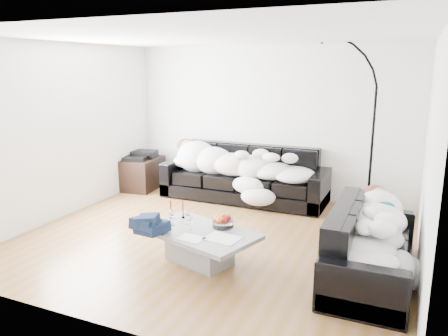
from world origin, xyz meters
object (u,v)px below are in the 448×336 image
at_px(wine_glass_c, 191,223).
at_px(sleeper_right, 373,223).
at_px(sofa_back, 244,174).
at_px(av_cabinet, 142,173).
at_px(candle_left, 171,209).
at_px(coffee_table, 199,246).
at_px(sofa_right, 372,243).
at_px(wine_glass_a, 188,218).
at_px(floor_lamp, 373,138).
at_px(shoes, 345,247).
at_px(wine_glass_b, 172,218).
at_px(stereo, 141,155).
at_px(fruit_bowl, 223,221).
at_px(candle_right, 183,210).
at_px(sleeper_back, 243,163).

bearing_deg(wine_glass_c, sleeper_right, 11.54).
relative_size(sofa_back, av_cabinet, 3.35).
bearing_deg(sofa_back, candle_left, -92.54).
relative_size(coffee_table, wine_glass_c, 8.39).
xyz_separation_m(sofa_right, wine_glass_a, (-2.08, -0.27, 0.08)).
xyz_separation_m(coffee_table, floor_lamp, (1.62, 2.57, 1.01)).
bearing_deg(shoes, floor_lamp, 81.84).
height_order(candle_left, shoes, candle_left).
height_order(coffee_table, av_cabinet, av_cabinet).
bearing_deg(wine_glass_a, av_cabinet, 133.95).
xyz_separation_m(wine_glass_b, wine_glass_c, (0.28, -0.04, -0.01)).
bearing_deg(sleeper_right, wine_glass_a, 97.49).
height_order(sofa_right, coffee_table, sofa_right).
height_order(wine_glass_c, stereo, stereo).
height_order(sofa_back, candle_left, sofa_back).
bearing_deg(sleeper_right, sofa_right, 0.00).
relative_size(fruit_bowl, candle_right, 1.20).
bearing_deg(sofa_back, coffee_table, -80.56).
height_order(wine_glass_b, floor_lamp, floor_lamp).
relative_size(stereo, floor_lamp, 0.18).
bearing_deg(sofa_right, fruit_bowl, 96.24).
bearing_deg(candle_right, shoes, 19.82).
relative_size(wine_glass_a, av_cabinet, 0.20).
height_order(sofa_back, sleeper_right, sofa_back).
bearing_deg(candle_right, coffee_table, -39.25).
height_order(sleeper_right, fruit_bowl, sleeper_right).
height_order(wine_glass_c, av_cabinet, av_cabinet).
relative_size(sleeper_back, wine_glass_b, 12.91).
relative_size(wine_glass_a, wine_glass_b, 0.92).
relative_size(sofa_right, shoes, 4.39).
relative_size(sleeper_back, wine_glass_c, 14.98).
distance_m(av_cabinet, stereo, 0.35).
bearing_deg(wine_glass_a, sleeper_right, 7.49).
bearing_deg(wine_glass_c, av_cabinet, 133.71).
bearing_deg(floor_lamp, sofa_right, -87.78).
bearing_deg(fruit_bowl, wine_glass_c, -144.57).
relative_size(coffee_table, av_cabinet, 1.59).
bearing_deg(floor_lamp, wine_glass_a, -131.24).
bearing_deg(sofa_right, wine_glass_c, 101.54).
bearing_deg(sleeper_right, coffee_table, 102.13).
height_order(sleeper_right, av_cabinet, sleeper_right).
relative_size(wine_glass_a, candle_right, 0.80).
distance_m(wine_glass_b, floor_lamp, 3.31).
bearing_deg(fruit_bowl, wine_glass_a, -167.59).
height_order(fruit_bowl, floor_lamp, floor_lamp).
distance_m(coffee_table, wine_glass_b, 0.48).
bearing_deg(stereo, shoes, -33.65).
relative_size(sofa_right, wine_glass_b, 10.53).
distance_m(sleeper_right, shoes, 0.90).
bearing_deg(wine_glass_a, fruit_bowl, 12.41).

